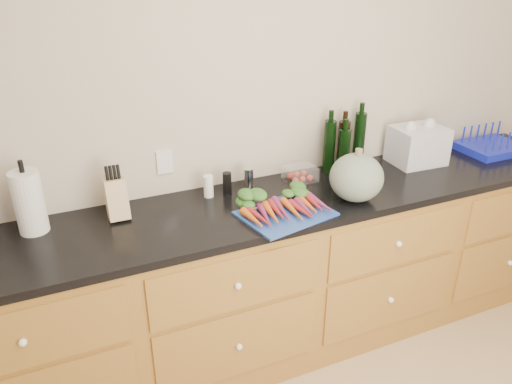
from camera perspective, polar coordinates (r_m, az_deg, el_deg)
name	(u,v)px	position (r m, az deg, el deg)	size (l,w,h in m)	color
wall_back	(269,113)	(2.74, 1.49, 9.05)	(4.10, 0.05, 2.60)	beige
cabinets	(292,275)	(2.85, 4.14, -9.40)	(3.60, 0.64, 0.90)	brown
countertop	(294,200)	(2.61, 4.42, -0.89)	(3.64, 0.62, 0.04)	black
cutting_board	(285,214)	(2.41, 3.39, -2.48)	(0.42, 0.32, 0.01)	#24448F
carrots	(282,205)	(2.43, 3.00, -1.49)	(0.40, 0.29, 0.06)	#D55A19
squash	(356,177)	(2.56, 11.41, 1.64)	(0.27, 0.27, 0.25)	#566655
paper_towel	(29,202)	(2.43, -24.52, -1.08)	(0.13, 0.13, 0.29)	silver
knife_block	(117,199)	(2.44, -15.64, -0.77)	(0.10, 0.10, 0.19)	tan
grinder_salt	(208,186)	(2.58, -5.46, 0.66)	(0.05, 0.05, 0.12)	white
grinder_pepper	(227,183)	(2.61, -3.32, 1.04)	(0.05, 0.05, 0.11)	black
canister_chrome	(249,179)	(2.65, -0.86, 1.52)	(0.05, 0.05, 0.12)	silver
tomato_box	(300,174)	(2.77, 5.05, 2.10)	(0.17, 0.13, 0.08)	white
bottles	(344,145)	(2.91, 10.04, 5.26)	(0.27, 0.14, 0.32)	black
grocery_bag	(417,145)	(3.13, 17.97, 5.10)	(0.30, 0.24, 0.22)	silver
dish_rack	(491,145)	(3.52, 25.28, 4.84)	(0.38, 0.30, 0.15)	#131EA9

